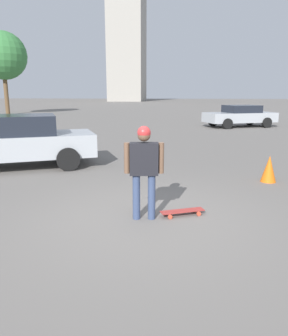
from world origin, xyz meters
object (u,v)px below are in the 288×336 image
(skateboard, at_px, (182,212))
(car_parked_far, at_px, (240,116))
(car_parked_near, at_px, (18,141))
(person, at_px, (144,163))
(traffic_cone, at_px, (269,169))

(skateboard, xyz_separation_m, car_parked_far, (-15.62, 3.84, 0.63))
(car_parked_near, xyz_separation_m, car_parked_far, (-12.24, 8.46, -0.06))
(person, xyz_separation_m, car_parked_near, (-3.60, -3.97, -0.21))
(car_parked_far, bearing_deg, traffic_cone, 60.95)
(person, bearing_deg, skateboard, 12.84)
(skateboard, xyz_separation_m, traffic_cone, (-2.45, 2.11, 0.25))
(person, distance_m, car_parked_near, 5.36)
(skateboard, relative_size, car_parked_far, 0.17)
(person, height_order, car_parked_near, person)
(traffic_cone, bearing_deg, car_parked_near, -97.83)
(car_parked_far, distance_m, traffic_cone, 13.29)
(skateboard, xyz_separation_m, car_parked_near, (-3.38, -4.62, 0.70))
(person, xyz_separation_m, car_parked_far, (-15.84, 4.49, -0.27))
(person, height_order, traffic_cone, person)
(traffic_cone, bearing_deg, car_parked_far, 172.54)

